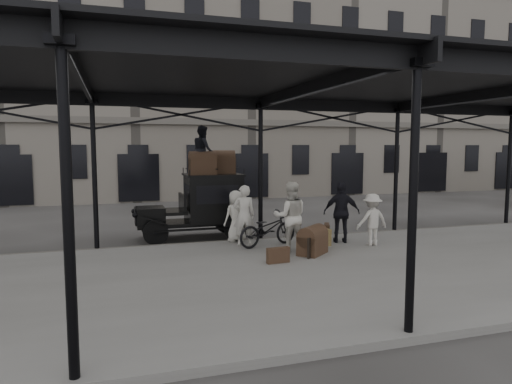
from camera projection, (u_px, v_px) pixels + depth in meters
ground at (282, 257)px, 12.84m from camera, size 120.00×120.00×0.00m
platform at (311, 273)px, 10.93m from camera, size 28.00×8.00×0.15m
canopy at (309, 83)px, 10.75m from camera, size 22.50×9.00×4.74m
building_frontage at (185, 86)px, 29.26m from camera, size 64.00×8.00×14.00m
taxi at (204, 203)px, 15.43m from camera, size 3.65×1.55×2.18m
porter_left at (244, 215)px, 13.59m from camera, size 0.71×0.51×1.82m
porter_midleft at (290, 216)px, 12.86m from camera, size 1.10×0.94×1.97m
porter_centre at (236, 216)px, 14.21m from camera, size 0.89×0.71×1.60m
porter_official at (342, 212)px, 14.01m from camera, size 1.19×0.82×1.87m
porter_right at (372, 220)px, 13.62m from camera, size 1.02×0.61×1.55m
bicycle at (268, 229)px, 13.55m from camera, size 2.09×1.23×1.04m
porter_roof at (203, 150)px, 15.15m from camera, size 0.65×0.82×1.62m
steamer_trunk_roof_near at (202, 165)px, 15.04m from camera, size 0.87×0.53×0.64m
steamer_trunk_roof_far at (222, 164)px, 15.69m from camera, size 0.95×0.65×0.66m
steamer_trunk_platform at (313, 242)px, 12.53m from camera, size 1.04×1.01×0.66m
wicker_hamper at (319, 237)px, 13.61m from camera, size 0.68×0.57×0.50m
suitcase_upright at (327, 231)px, 14.82m from camera, size 0.38×0.61×0.45m
suitcase_flat at (278, 255)px, 11.59m from camera, size 0.61×0.20×0.40m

